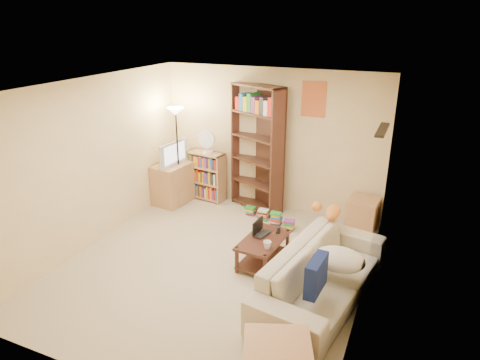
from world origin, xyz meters
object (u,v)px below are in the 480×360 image
object	(u,v)px
television	(171,153)
tall_bookshelf	(257,146)
coffee_table	(263,248)
laptop	(266,235)
desk_fan	(207,141)
mug	(267,245)
floor_lamp	(176,128)
sofa	(323,275)
tabby_cat	(330,211)
tv_stand	(173,184)
side_table	(363,214)
short_bookshelf	(206,176)

from	to	relation	value
television	tall_bookshelf	distance (m)	1.58
coffee_table	television	size ratio (longest dim) A/B	1.20
television	tall_bookshelf	size ratio (longest dim) A/B	0.34
laptop	desk_fan	xyz separation A→B (m)	(-1.75, 1.60, 0.76)
mug	desk_fan	distance (m)	2.79
laptop	floor_lamp	distance (m)	2.75
tall_bookshelf	desk_fan	bearing A→B (deg)	-153.61
coffee_table	laptop	bearing A→B (deg)	96.27
television	floor_lamp	bearing A→B (deg)	-52.66
sofa	coffee_table	bearing A→B (deg)	73.87
tabby_cat	floor_lamp	xyz separation A→B (m)	(-3.00, 0.93, 0.67)
laptop	floor_lamp	bearing A→B (deg)	70.33
sofa	desk_fan	bearing A→B (deg)	61.17
mug	television	bearing A→B (deg)	147.37
coffee_table	tv_stand	xyz separation A→B (m)	(-2.30, 1.33, 0.13)
coffee_table	tv_stand	size ratio (longest dim) A/B	1.23
sofa	coffee_table	world-z (taller)	sofa
tabby_cat	side_table	bearing A→B (deg)	75.19
mug	sofa	bearing A→B (deg)	-15.94
television	desk_fan	bearing A→B (deg)	-49.72
mug	television	distance (m)	2.95
coffee_table	laptop	distance (m)	0.18
mug	tv_stand	world-z (taller)	tv_stand
television	laptop	bearing A→B (deg)	-111.42
television	desk_fan	size ratio (longest dim) A/B	1.73
mug	tv_stand	size ratio (longest dim) A/B	0.18
tabby_cat	television	bearing A→B (deg)	164.38
desk_fan	laptop	bearing A→B (deg)	-42.41
tv_stand	desk_fan	bearing A→B (deg)	40.28
desk_fan	floor_lamp	size ratio (longest dim) A/B	0.25
tv_stand	side_table	distance (m)	3.44
sofa	floor_lamp	world-z (taller)	floor_lamp
tabby_cat	laptop	world-z (taller)	tabby_cat
mug	side_table	bearing A→B (deg)	62.54
laptop	side_table	world-z (taller)	side_table
tall_bookshelf	short_bookshelf	bearing A→B (deg)	-156.28
tabby_cat	desk_fan	xyz separation A→B (m)	(-2.56, 1.23, 0.40)
mug	floor_lamp	size ratio (longest dim) A/B	0.07
tall_bookshelf	short_bookshelf	xyz separation A→B (m)	(-1.02, 0.00, -0.71)
sofa	side_table	xyz separation A→B (m)	(0.17, 2.11, -0.07)
floor_lamp	tabby_cat	bearing A→B (deg)	-17.26
tabby_cat	desk_fan	bearing A→B (deg)	154.29
tabby_cat	side_table	size ratio (longest dim) A/B	1.02
desk_fan	floor_lamp	distance (m)	0.60
tall_bookshelf	desk_fan	world-z (taller)	tall_bookshelf
short_bookshelf	laptop	bearing A→B (deg)	-34.05
mug	tall_bookshelf	distance (m)	2.30
tabby_cat	side_table	distance (m)	1.33
tv_stand	television	distance (m)	0.60
coffee_table	mug	size ratio (longest dim) A/B	7.00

